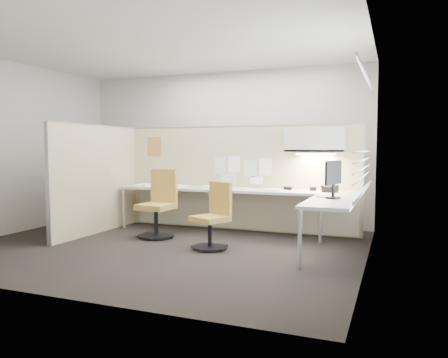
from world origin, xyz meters
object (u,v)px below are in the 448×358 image
at_px(desk, 250,198).
at_px(monitor, 333,177).
at_px(phone, 330,189).
at_px(chair_right, 213,218).
at_px(chair_left, 159,206).

bearing_deg(desk, monitor, -26.78).
bearing_deg(phone, chair_right, -123.50).
relative_size(monitor, phone, 1.93).
height_order(monitor, phone, monitor).
distance_m(desk, chair_right, 1.03).
relative_size(chair_left, chair_right, 1.15).
bearing_deg(chair_right, chair_left, -177.07).
distance_m(chair_left, phone, 2.64).
distance_m(chair_right, monitor, 1.71).
bearing_deg(desk, chair_right, -101.68).
distance_m(chair_left, chair_right, 1.19).
bearing_deg(chair_left, chair_right, -17.03).
bearing_deg(desk, phone, 7.60).
bearing_deg(chair_left, phone, 20.03).
bearing_deg(monitor, phone, 26.65).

